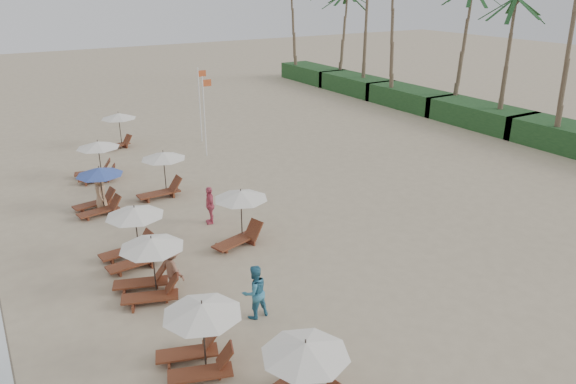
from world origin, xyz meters
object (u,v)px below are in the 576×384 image
lounger_station_3 (131,236)px  inland_station_2 (118,125)px  lounger_station_2 (148,267)px  beachgoer_far_b (100,192)px  beachgoer_far_a (210,205)px  lounger_station_1 (197,334)px  beachgoer_mid_b (172,269)px  inland_station_0 (238,214)px  flag_pole_near (205,113)px  lounger_station_5 (96,160)px  lounger_station_4 (97,190)px  beachgoer_mid_a (255,292)px  inland_station_1 (161,172)px

lounger_station_3 → inland_station_2: size_ratio=1.01×
lounger_station_2 → beachgoer_far_b: size_ratio=1.49×
beachgoer_far_b → beachgoer_far_a: bearing=-120.0°
lounger_station_1 → beachgoer_mid_b: 4.43m
inland_station_0 → flag_pole_near: flag_pole_near is taller
lounger_station_5 → inland_station_0: size_ratio=0.93×
beachgoer_far_b → lounger_station_4: bearing=162.0°
lounger_station_2 → flag_pole_near: (7.98, 13.74, 1.61)m
lounger_station_1 → lounger_station_5: lounger_station_5 is taller
beachgoer_far_a → inland_station_0: bearing=18.3°
lounger_station_1 → lounger_station_5: size_ratio=0.95×
lounger_station_4 → lounger_station_2: bearing=-91.4°
lounger_station_4 → flag_pole_near: 9.63m
lounger_station_5 → beachgoer_mid_a: size_ratio=1.42×
lounger_station_5 → beachgoer_mid_a: bearing=-85.2°
lounger_station_1 → lounger_station_3: bearing=88.7°
inland_station_2 → lounger_station_2: bearing=-101.7°
lounger_station_3 → beachgoer_mid_b: bearing=-76.3°
lounger_station_3 → beachgoer_far_a: lounger_station_3 is taller
inland_station_2 → flag_pole_near: 6.35m
lounger_station_3 → inland_station_1: size_ratio=0.93×
lounger_station_2 → lounger_station_5: lounger_station_2 is taller
flag_pole_near → inland_station_0: bearing=-106.9°
inland_station_1 → flag_pole_near: bearing=48.0°
inland_station_2 → beachgoer_far_a: bearing=-88.5°
inland_station_1 → beachgoer_mid_a: 11.73m
lounger_station_1 → flag_pole_near: 19.89m
lounger_station_3 → inland_station_0: 4.27m
beachgoer_mid_a → beachgoer_far_b: 11.75m
lounger_station_2 → beachgoer_far_b: (0.37, 8.53, -0.23)m
lounger_station_2 → beachgoer_mid_b: bearing=-5.6°
lounger_station_1 → beachgoer_far_a: bearing=64.8°
lounger_station_3 → lounger_station_2: bearing=-93.8°
inland_station_2 → beachgoer_mid_a: 21.45m
inland_station_0 → beachgoer_far_a: inland_station_0 is taller
beachgoer_mid_b → flag_pole_near: flag_pole_near is taller
beachgoer_far_b → flag_pole_near: size_ratio=0.35×
beachgoer_mid_a → beachgoer_mid_b: size_ratio=1.11×
inland_station_0 → lounger_station_5: bearing=106.3°
inland_station_0 → beachgoer_far_a: (-0.20, 2.48, -0.48)m
beachgoer_far_b → flag_pole_near: 9.39m
lounger_station_3 → lounger_station_4: lounger_station_3 is taller
lounger_station_1 → lounger_station_3: lounger_station_3 is taller
inland_station_2 → lounger_station_3: bearing=-103.0°
flag_pole_near → beachgoer_mid_a: bearing=-108.1°
beachgoer_mid_a → beachgoer_far_b: beachgoer_mid_a is taller
beachgoer_mid_b → lounger_station_1: bearing=149.2°
inland_station_1 → beachgoer_mid_a: bearing=-94.4°
beachgoer_far_a → beachgoer_mid_a: bearing=1.0°
lounger_station_5 → beachgoer_far_a: (3.00, -8.47, -0.24)m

